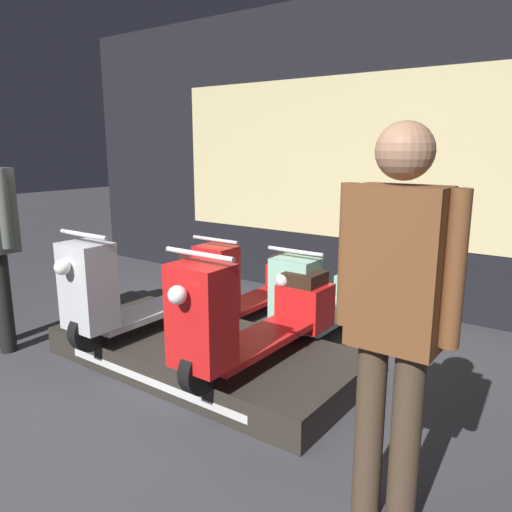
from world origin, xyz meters
TOP-DOWN VIEW (x-y plane):
  - ground_plane at (0.00, 0.00)m, footprint 30.00×30.00m
  - shop_wall_back at (0.00, 3.74)m, footprint 7.99×0.09m
  - display_platform at (-0.07, 1.48)m, footprint 2.43×1.11m
  - scooter_display_left at (-0.62, 1.42)m, footprint 0.51×1.63m
  - scooter_display_right at (0.47, 1.42)m, footprint 0.51×1.63m
  - scooter_backrow_0 at (-0.50, 2.69)m, footprint 0.51×1.63m
  - scooter_backrow_1 at (0.34, 2.69)m, footprint 0.51×1.63m
  - person_right_browsing at (1.69, 0.74)m, footprint 0.53×0.23m

SIDE VIEW (x-z plane):
  - ground_plane at x=0.00m, z-range 0.00..0.00m
  - display_platform at x=-0.07m, z-range 0.00..0.22m
  - scooter_backrow_0 at x=-0.50m, z-range -0.11..0.77m
  - scooter_backrow_1 at x=0.34m, z-range -0.11..0.77m
  - scooter_display_left at x=-0.62m, z-range 0.11..0.99m
  - scooter_display_right at x=0.47m, z-range 0.11..0.99m
  - person_right_browsing at x=1.69m, z-range 0.14..1.93m
  - shop_wall_back at x=0.00m, z-range 0.00..3.20m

